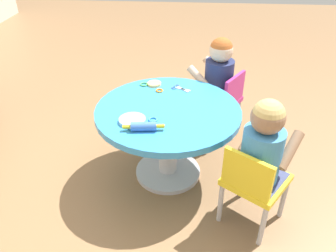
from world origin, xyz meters
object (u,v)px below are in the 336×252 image
object	(u,v)px
child_chair_right	(221,101)
rolling_pin	(144,126)
child_chair_left	(253,182)
craft_scissors	(179,88)
seated_child_right	(219,72)
seated_child_left	(263,145)
craft_table	(168,125)

from	to	relation	value
child_chair_right	rolling_pin	world-z (taller)	rolling_pin
child_chair_left	craft_scissors	xyz separation A→B (m)	(0.67, 0.44, 0.21)
seated_child_right	rolling_pin	xyz separation A→B (m)	(-0.78, 0.44, 0.01)
seated_child_left	child_chair_left	bearing A→B (deg)	144.69
child_chair_left	rolling_pin	distance (m)	0.66
child_chair_left	rolling_pin	xyz separation A→B (m)	(0.14, 0.60, 0.23)
rolling_pin	craft_scissors	size ratio (longest dim) A/B	1.65
craft_table	seated_child_left	size ratio (longest dim) A/B	1.75
child_chair_right	craft_scissors	bearing A→B (deg)	126.98
child_chair_left	seated_child_right	xyz separation A→B (m)	(0.92, 0.16, 0.23)
craft_table	craft_scissors	world-z (taller)	craft_scissors
child_chair_left	seated_child_right	size ratio (longest dim) A/B	1.05
seated_child_left	seated_child_right	bearing A→B (deg)	11.69
seated_child_left	child_chair_right	xyz separation A→B (m)	(0.87, 0.15, -0.23)
child_chair_left	rolling_pin	bearing A→B (deg)	76.96
child_chair_right	rolling_pin	bearing A→B (deg)	147.92
child_chair_right	seated_child_right	distance (m)	0.23
child_chair_right	craft_table	bearing A→B (deg)	144.56
child_chair_left	child_chair_right	bearing A→B (deg)	8.04
rolling_pin	child_chair_left	bearing A→B (deg)	-103.04
child_chair_left	craft_scissors	size ratio (longest dim) A/B	3.82
craft_table	child_chair_left	distance (m)	0.63
rolling_pin	craft_scissors	world-z (taller)	rolling_pin
craft_scissors	rolling_pin	bearing A→B (deg)	162.63
seated_child_right	rolling_pin	world-z (taller)	seated_child_right
seated_child_left	seated_child_right	distance (m)	0.91
child_chair_right	seated_child_left	bearing A→B (deg)	-170.18
seated_child_right	rolling_pin	bearing A→B (deg)	150.46
rolling_pin	craft_scissors	xyz separation A→B (m)	(0.53, -0.16, -0.02)
child_chair_right	rolling_pin	distance (m)	0.93
craft_scissors	child_chair_left	bearing A→B (deg)	-146.55
craft_table	craft_scissors	bearing A→B (deg)	-10.50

